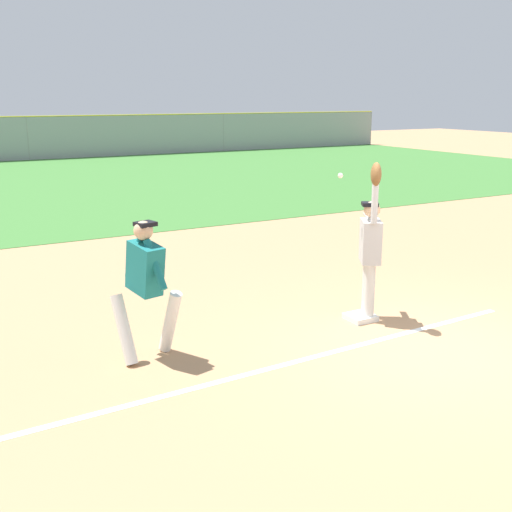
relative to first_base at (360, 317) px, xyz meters
The scene contains 11 objects.
ground_plane 1.30m from the first_base, 82.58° to the right, with size 83.33×83.33×0.00m, color tan.
outfield_grass 16.97m from the first_base, 89.43° to the left, with size 43.69×19.70×0.01m, color #3D7533.
chalk_foul_line 4.10m from the first_base, 167.32° to the right, with size 12.00×0.10×0.01m, color white.
first_base is the anchor object (origin of this frame).
fielder 1.09m from the first_base, ahead, with size 0.56×0.82×2.28m.
runner 3.28m from the first_base, behind, with size 0.83×0.84×1.72m.
baseball 2.06m from the first_base, 126.77° to the left, with size 0.07×0.07×0.07m, color white.
outfield_fence 26.84m from the first_base, 89.64° to the left, with size 43.77×0.08×2.18m.
parked_car_tan 30.41m from the first_base, 86.97° to the left, with size 4.45×2.21×1.25m.
parked_car_white 31.21m from the first_base, 78.30° to the left, with size 4.53×2.37×1.25m.
parked_car_black 32.42m from the first_base, 68.81° to the left, with size 4.52×2.37×1.25m.
Camera 1 is at (-5.69, -5.49, 3.13)m, focal length 44.36 mm.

